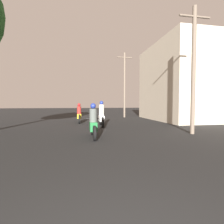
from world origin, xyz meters
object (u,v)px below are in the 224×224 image
object	(u,v)px
motorcycle_yellow	(79,115)
building_right_near	(183,83)
utility_pole_near	(194,68)
utility_pole_far	(124,84)
motorcycle_white	(101,116)
motorcycle_green	(93,124)

from	to	relation	value
motorcycle_yellow	building_right_near	bearing A→B (deg)	13.70
building_right_near	utility_pole_near	world-z (taller)	building_right_near
building_right_near	utility_pole_near	size ratio (longest dim) A/B	1.29
building_right_near	utility_pole_near	bearing A→B (deg)	-119.16
motorcycle_yellow	utility_pole_near	xyz separation A→B (m)	(5.45, -6.12, 2.61)
motorcycle_yellow	utility_pole_far	world-z (taller)	utility_pole_far
motorcycle_white	utility_pole_near	bearing A→B (deg)	-45.08
motorcycle_green	building_right_near	distance (m)	11.52
motorcycle_yellow	utility_pole_near	bearing A→B (deg)	-39.66
motorcycle_white	building_right_near	bearing A→B (deg)	19.91
utility_pole_near	motorcycle_green	bearing A→B (deg)	-179.30
motorcycle_white	motorcycle_yellow	bearing A→B (deg)	118.02
motorcycle_white	utility_pole_far	xyz separation A→B (m)	(3.39, 7.03, 2.97)
utility_pole_near	utility_pole_far	size ratio (longest dim) A/B	0.88
motorcycle_green	motorcycle_yellow	world-z (taller)	motorcycle_yellow
motorcycle_green	utility_pole_far	bearing A→B (deg)	77.17
motorcycle_yellow	utility_pole_far	xyz separation A→B (m)	(4.83, 4.60, 3.02)
utility_pole_far	utility_pole_near	bearing A→B (deg)	-86.69
building_right_near	utility_pole_far	xyz separation A→B (m)	(-4.49, 3.78, 0.24)
motorcycle_white	utility_pole_far	bearing A→B (deg)	61.73
motorcycle_yellow	motorcycle_white	bearing A→B (deg)	-50.82
motorcycle_white	motorcycle_green	bearing A→B (deg)	-105.01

